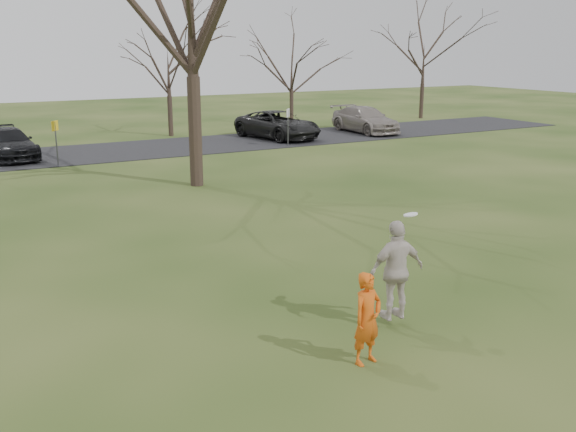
% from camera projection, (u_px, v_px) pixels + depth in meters
% --- Properties ---
extents(ground, '(120.00, 120.00, 0.00)m').
position_uv_depth(ground, '(392.00, 341.00, 12.25)').
color(ground, '#1E380F').
rests_on(ground, ground).
extents(parking_strip, '(62.00, 6.50, 0.04)m').
position_uv_depth(parking_strip, '(88.00, 153.00, 33.39)').
color(parking_strip, black).
rests_on(parking_strip, ground).
extents(player_defender, '(0.66, 0.50, 1.64)m').
position_uv_depth(player_defender, '(367.00, 319.00, 11.21)').
color(player_defender, '#D65411').
rests_on(player_defender, ground).
extents(car_3, '(2.59, 5.18, 1.45)m').
position_uv_depth(car_3, '(8.00, 144.00, 31.60)').
color(car_3, black).
rests_on(car_3, parking_strip).
extents(car_6, '(3.70, 6.14, 1.59)m').
position_uv_depth(car_6, '(278.00, 125.00, 38.50)').
color(car_6, black).
rests_on(car_6, parking_strip).
extents(car_7, '(2.25, 5.45, 1.58)m').
position_uv_depth(car_7, '(365.00, 120.00, 41.25)').
color(car_7, gray).
rests_on(car_7, parking_strip).
extents(catching_play, '(1.19, 0.58, 2.10)m').
position_uv_depth(catching_play, '(397.00, 270.00, 12.58)').
color(catching_play, beige).
rests_on(catching_play, ground).
extents(sign_yellow, '(0.35, 0.35, 2.08)m').
position_uv_depth(sign_yellow, '(56.00, 135.00, 29.55)').
color(sign_yellow, '#47474C').
rests_on(sign_yellow, ground).
extents(sign_white, '(0.35, 0.35, 2.08)m').
position_uv_depth(sign_white, '(288.00, 120.00, 35.19)').
color(sign_white, '#47474C').
rests_on(sign_white, ground).
extents(small_tree_row, '(55.00, 5.90, 8.50)m').
position_uv_depth(small_tree_row, '(139.00, 71.00, 38.75)').
color(small_tree_row, '#352821').
rests_on(small_tree_row, ground).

